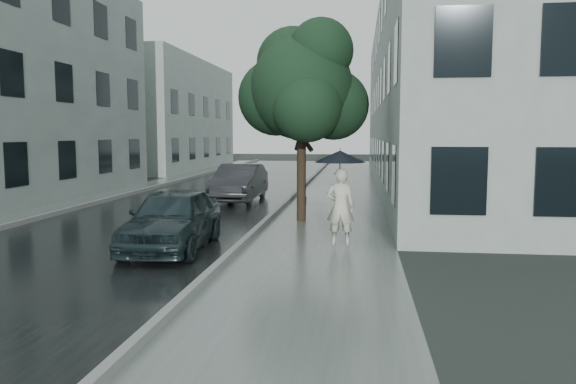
# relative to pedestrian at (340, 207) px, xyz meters

# --- Properties ---
(ground) EXTENTS (120.00, 120.00, 0.00)m
(ground) POSITION_rel_pedestrian_xyz_m (-0.70, -2.00, -0.92)
(ground) COLOR black
(ground) RESTS_ON ground
(sidewalk) EXTENTS (3.50, 60.00, 0.01)m
(sidewalk) POSITION_rel_pedestrian_xyz_m (-0.45, 10.00, -0.92)
(sidewalk) COLOR slate
(sidewalk) RESTS_ON ground
(kerb_near) EXTENTS (0.15, 60.00, 0.15)m
(kerb_near) POSITION_rel_pedestrian_xyz_m (-2.27, 10.00, -0.85)
(kerb_near) COLOR slate
(kerb_near) RESTS_ON ground
(asphalt_road) EXTENTS (6.85, 60.00, 0.00)m
(asphalt_road) POSITION_rel_pedestrian_xyz_m (-5.77, 10.00, -0.92)
(asphalt_road) COLOR black
(asphalt_road) RESTS_ON ground
(kerb_far) EXTENTS (0.15, 60.00, 0.15)m
(kerb_far) POSITION_rel_pedestrian_xyz_m (-9.27, 10.00, -0.85)
(kerb_far) COLOR slate
(kerb_far) RESTS_ON ground
(sidewalk_far) EXTENTS (1.70, 60.00, 0.01)m
(sidewalk_far) POSITION_rel_pedestrian_xyz_m (-10.20, 10.00, -0.92)
(sidewalk_far) COLOR #4C5451
(sidewalk_far) RESTS_ON ground
(building_near) EXTENTS (7.02, 36.00, 9.00)m
(building_near) POSITION_rel_pedestrian_xyz_m (4.78, 17.50, 3.58)
(building_near) COLOR #95A39E
(building_near) RESTS_ON ground
(building_far_b) EXTENTS (7.02, 18.00, 8.00)m
(building_far_b) POSITION_rel_pedestrian_xyz_m (-14.47, 28.00, 3.08)
(building_far_b) COLOR #95A39E
(building_far_b) RESTS_ON ground
(pedestrian) EXTENTS (0.67, 0.44, 1.83)m
(pedestrian) POSITION_rel_pedestrian_xyz_m (0.00, 0.00, 0.00)
(pedestrian) COLOR beige
(pedestrian) RESTS_ON sidewalk
(umbrella) EXTENTS (1.50, 1.50, 1.36)m
(umbrella) POSITION_rel_pedestrian_xyz_m (-0.02, -0.01, 1.18)
(umbrella) COLOR black
(umbrella) RESTS_ON ground
(street_tree) EXTENTS (4.00, 3.63, 5.96)m
(street_tree) POSITION_rel_pedestrian_xyz_m (-1.30, 3.71, 3.09)
(street_tree) COLOR #332619
(street_tree) RESTS_ON ground
(lamp_post) EXTENTS (0.82, 0.46, 5.02)m
(lamp_post) POSITION_rel_pedestrian_xyz_m (-1.87, 8.42, 1.96)
(lamp_post) COLOR black
(lamp_post) RESTS_ON ground
(car_near) EXTENTS (1.83, 4.18, 1.40)m
(car_near) POSITION_rel_pedestrian_xyz_m (-3.78, -0.95, -0.21)
(car_near) COLOR black
(car_near) RESTS_ON ground
(car_far) EXTENTS (1.57, 4.37, 1.43)m
(car_far) POSITION_rel_pedestrian_xyz_m (-4.20, 8.16, -0.20)
(car_far) COLOR #222427
(car_far) RESTS_ON ground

